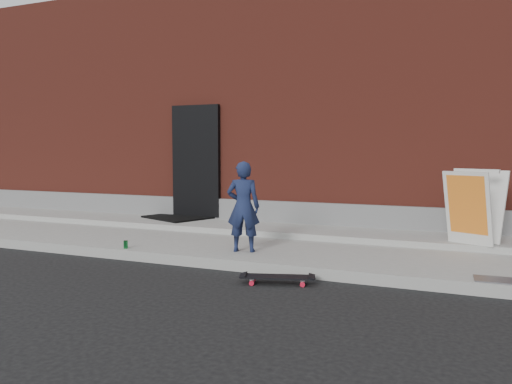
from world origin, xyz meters
The scene contains 10 objects.
ground centered at (0.00, 0.00, 0.00)m, with size 80.00×80.00×0.00m, color black.
sidewalk centered at (0.00, 1.50, 0.07)m, with size 20.00×3.00×0.15m, color gray.
apron centered at (0.00, 2.40, 0.20)m, with size 20.00×1.20×0.10m, color gray.
building centered at (0.00, 6.99, 2.50)m, with size 20.00×8.10×5.00m.
child centered at (-0.51, 0.59, 0.81)m, with size 0.48×0.31×1.31m, color #172042.
skateboard centered at (0.37, -0.37, 0.08)m, with size 0.91×0.47×0.10m.
pizza_sign centered at (2.58, 1.98, 0.80)m, with size 0.92×0.98×1.10m.
soda_can centered at (-2.23, 0.12, 0.21)m, with size 0.06×0.06×0.12m, color #177430.
doormat centered at (-2.90, 2.70, 0.27)m, with size 1.19×0.97×0.03m, color black.
utility_plate centered at (2.81, 0.20, 0.16)m, with size 0.49×0.32×0.01m, color #5A5A5F.
Camera 1 is at (2.39, -5.95, 1.62)m, focal length 35.00 mm.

